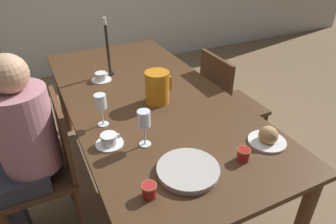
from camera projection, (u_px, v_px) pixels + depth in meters
name	position (u px, v px, depth m)	size (l,w,h in m)	color
ground_plane	(150.00, 181.00, 2.33)	(20.00, 20.00, 0.00)	#7F6647
dining_table	(147.00, 107.00, 1.98)	(0.99, 2.10, 0.75)	#472D19
chair_person_side	(47.00, 168.00, 1.73)	(0.42, 0.42, 0.91)	#51331E
chair_opposite	(226.00, 105.00, 2.35)	(0.42, 0.42, 0.91)	#51331E
person_seated	(21.00, 143.00, 1.56)	(0.39, 0.41, 1.20)	#33333D
red_pitcher	(157.00, 87.00, 1.82)	(0.17, 0.15, 0.20)	orange
wine_glass_water	(101.00, 103.00, 1.58)	(0.06, 0.06, 0.19)	white
wine_glass_juice	(144.00, 121.00, 1.43)	(0.06, 0.06, 0.19)	white
teacup_near_person	(109.00, 140.00, 1.49)	(0.14, 0.14, 0.06)	white
teacup_across	(101.00, 77.00, 2.13)	(0.14, 0.14, 0.06)	white
serving_tray	(188.00, 170.00, 1.32)	(0.28, 0.28, 0.03)	#B7B2A8
bread_plate	(268.00, 137.00, 1.50)	(0.19, 0.19, 0.10)	white
jam_jar_amber	(149.00, 190.00, 1.19)	(0.06, 0.06, 0.06)	#A81E1E
jam_jar_red	(243.00, 154.00, 1.38)	(0.06, 0.06, 0.06)	#A81E1E
candlestick_tall	(108.00, 52.00, 2.14)	(0.06, 0.06, 0.42)	black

